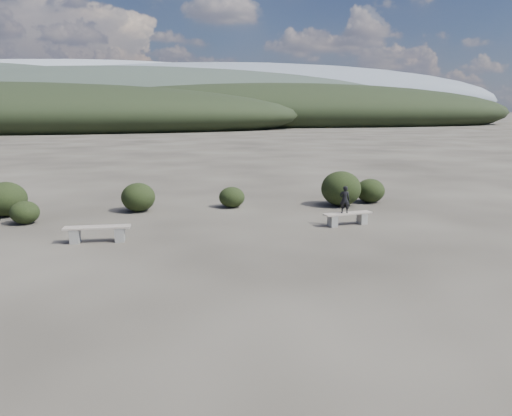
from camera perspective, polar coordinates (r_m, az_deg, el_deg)
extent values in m
plane|color=#2A2620|center=(10.87, 0.80, -9.37)|extent=(1200.00, 1200.00, 0.00)
cube|color=gray|center=(15.42, -19.98, -3.03)|extent=(0.29, 0.39, 0.42)
cube|color=gray|center=(15.23, -15.30, -2.92)|extent=(0.29, 0.39, 0.42)
cube|color=gray|center=(15.25, -17.70, -2.11)|extent=(1.92, 0.53, 0.05)
cube|color=gray|center=(16.72, 8.75, -1.48)|extent=(0.28, 0.36, 0.38)
cube|color=gray|center=(17.30, 12.03, -1.17)|extent=(0.28, 0.36, 0.38)
cube|color=gray|center=(16.96, 10.44, -0.62)|extent=(1.73, 0.57, 0.05)
imported|color=black|center=(16.80, 10.10, 0.96)|extent=(0.38, 0.31, 0.92)
ellipsoid|color=black|center=(18.63, -24.91, -0.46)|extent=(0.96, 0.96, 0.78)
ellipsoid|color=black|center=(19.47, -13.31, 1.21)|extent=(1.28, 1.28, 1.09)
ellipsoid|color=black|center=(19.77, -2.78, 1.24)|extent=(1.03, 1.03, 0.82)
ellipsoid|color=black|center=(20.34, 9.69, 2.21)|extent=(1.60, 1.60, 1.40)
ellipsoid|color=black|center=(21.33, 12.93, 1.94)|extent=(1.19, 1.19, 0.99)
ellipsoid|color=black|center=(20.22, -26.70, 0.91)|extent=(1.49, 1.49, 1.26)
ellipsoid|color=black|center=(102.38, -26.39, 9.41)|extent=(110.00, 40.00, 12.00)
ellipsoid|color=black|center=(125.60, 4.13, 10.84)|extent=(120.00, 44.00, 14.00)
ellipsoid|color=#303B32|center=(169.89, -12.72, 11.44)|extent=(190.00, 64.00, 24.00)
ellipsoid|color=slate|center=(318.29, -0.14, 12.26)|extent=(340.00, 110.00, 44.00)
ellipsoid|color=#8E96A1|center=(410.88, -17.53, 11.89)|extent=(460.00, 140.00, 56.00)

